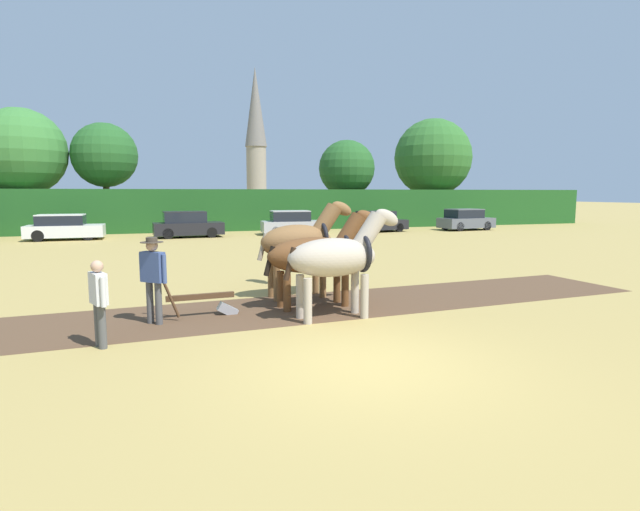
{
  "coord_description": "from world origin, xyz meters",
  "views": [
    {
      "loc": [
        -3.07,
        -7.05,
        2.72
      ],
      "look_at": [
        0.9,
        5.17,
        1.1
      ],
      "focal_mm": 28.0,
      "sensor_mm": 36.0,
      "label": 1
    }
  ],
  "objects_px": {
    "tree_center": "(105,156)",
    "parked_car_center": "(187,225)",
    "tree_right": "(433,158)",
    "plow": "(207,302)",
    "tree_center_left": "(21,152)",
    "parked_car_right": "(378,222)",
    "draft_horse_lead_right": "(318,254)",
    "parked_car_center_left": "(64,228)",
    "draft_horse_trail_left": "(301,242)",
    "farmer_at_plow": "(153,273)",
    "parked_car_far_right": "(465,220)",
    "parked_car_center_right": "(292,223)",
    "farmer_onlooker_left": "(99,298)",
    "farmer_beside_team": "(276,253)",
    "tree_center_right": "(347,169)",
    "draft_horse_lead_left": "(338,257)",
    "church_spire": "(256,136)"
  },
  "relations": [
    {
      "from": "plow",
      "to": "farmer_beside_team",
      "type": "height_order",
      "value": "farmer_beside_team"
    },
    {
      "from": "parked_car_far_right",
      "to": "parked_car_center",
      "type": "bearing_deg",
      "value": 174.67
    },
    {
      "from": "tree_center",
      "to": "draft_horse_lead_right",
      "type": "bearing_deg",
      "value": -75.61
    },
    {
      "from": "plow",
      "to": "farmer_onlooker_left",
      "type": "height_order",
      "value": "farmer_onlooker_left"
    },
    {
      "from": "draft_horse_lead_left",
      "to": "parked_car_center_left",
      "type": "height_order",
      "value": "draft_horse_lead_left"
    },
    {
      "from": "church_spire",
      "to": "farmer_beside_team",
      "type": "distance_m",
      "value": 64.81
    },
    {
      "from": "tree_center_left",
      "to": "tree_right",
      "type": "distance_m",
      "value": 31.69
    },
    {
      "from": "farmer_onlooker_left",
      "to": "parked_car_center",
      "type": "distance_m",
      "value": 22.35
    },
    {
      "from": "draft_horse_trail_left",
      "to": "plow",
      "type": "bearing_deg",
      "value": -155.74
    },
    {
      "from": "parked_car_center_left",
      "to": "parked_car_center",
      "type": "relative_size",
      "value": 0.98
    },
    {
      "from": "draft_horse_lead_left",
      "to": "farmer_at_plow",
      "type": "height_order",
      "value": "draft_horse_lead_left"
    },
    {
      "from": "tree_right",
      "to": "plow",
      "type": "xyz_separation_m",
      "value": [
        -22.14,
        -28.07,
        -5.43
      ]
    },
    {
      "from": "draft_horse_lead_right",
      "to": "parked_car_center_left",
      "type": "distance_m",
      "value": 22.56
    },
    {
      "from": "tree_center",
      "to": "parked_car_far_right",
      "type": "distance_m",
      "value": 26.23
    },
    {
      "from": "plow",
      "to": "farmer_at_plow",
      "type": "relative_size",
      "value": 0.94
    },
    {
      "from": "tree_center_left",
      "to": "farmer_onlooker_left",
      "type": "height_order",
      "value": "tree_center_left"
    },
    {
      "from": "parked_car_center_right",
      "to": "parked_car_right",
      "type": "relative_size",
      "value": 0.99
    },
    {
      "from": "church_spire",
      "to": "draft_horse_lead_left",
      "type": "xyz_separation_m",
      "value": [
        -11.08,
        -67.31,
        -9.99
      ]
    },
    {
      "from": "parked_car_center",
      "to": "parked_car_far_right",
      "type": "height_order",
      "value": "parked_car_center"
    },
    {
      "from": "farmer_beside_team",
      "to": "parked_car_right",
      "type": "height_order",
      "value": "farmer_beside_team"
    },
    {
      "from": "parked_car_far_right",
      "to": "tree_right",
      "type": "bearing_deg",
      "value": 72.56
    },
    {
      "from": "tree_right",
      "to": "plow",
      "type": "bearing_deg",
      "value": -128.26
    },
    {
      "from": "tree_center_left",
      "to": "parked_car_right",
      "type": "distance_m",
      "value": 24.6
    },
    {
      "from": "draft_horse_trail_left",
      "to": "parked_car_center",
      "type": "xyz_separation_m",
      "value": [
        -1.83,
        19.12,
        -0.7
      ]
    },
    {
      "from": "church_spire",
      "to": "farmer_onlooker_left",
      "type": "distance_m",
      "value": 70.58
    },
    {
      "from": "plow",
      "to": "draft_horse_trail_left",
      "type": "bearing_deg",
      "value": 24.26
    },
    {
      "from": "draft_horse_lead_right",
      "to": "farmer_onlooker_left",
      "type": "height_order",
      "value": "draft_horse_lead_right"
    },
    {
      "from": "tree_center",
      "to": "farmer_beside_team",
      "type": "relative_size",
      "value": 4.65
    },
    {
      "from": "draft_horse_lead_right",
      "to": "parked_car_far_right",
      "type": "bearing_deg",
      "value": 45.09
    },
    {
      "from": "draft_horse_lead_left",
      "to": "parked_car_center_left",
      "type": "relative_size",
      "value": 0.67
    },
    {
      "from": "parked_car_right",
      "to": "parked_car_center_left",
      "type": "bearing_deg",
      "value": 169.53
    },
    {
      "from": "tree_right",
      "to": "farmer_at_plow",
      "type": "distance_m",
      "value": 37.0
    },
    {
      "from": "draft_horse_lead_left",
      "to": "parked_car_center",
      "type": "distance_m",
      "value": 21.59
    },
    {
      "from": "farmer_at_plow",
      "to": "parked_car_far_right",
      "type": "bearing_deg",
      "value": -3.15
    },
    {
      "from": "farmer_beside_team",
      "to": "tree_center_left",
      "type": "bearing_deg",
      "value": 112.2
    },
    {
      "from": "tree_center",
      "to": "parked_car_center_left",
      "type": "xyz_separation_m",
      "value": [
        -1.78,
        -6.61,
        -4.6
      ]
    },
    {
      "from": "tree_center_right",
      "to": "farmer_onlooker_left",
      "type": "relative_size",
      "value": 4.52
    },
    {
      "from": "tree_center_left",
      "to": "plow",
      "type": "xyz_separation_m",
      "value": [
        9.55,
        -27.58,
        -5.12
      ]
    },
    {
      "from": "plow",
      "to": "farmer_beside_team",
      "type": "xyz_separation_m",
      "value": [
        2.36,
        3.34,
        0.62
      ]
    },
    {
      "from": "tree_center",
      "to": "parked_car_center",
      "type": "bearing_deg",
      "value": -54.15
    },
    {
      "from": "draft_horse_lead_right",
      "to": "parked_car_right",
      "type": "bearing_deg",
      "value": 58.5
    },
    {
      "from": "parked_car_center_right",
      "to": "parked_car_right",
      "type": "height_order",
      "value": "parked_car_center_right"
    },
    {
      "from": "tree_center",
      "to": "parked_car_center_left",
      "type": "bearing_deg",
      "value": -105.06
    },
    {
      "from": "tree_center_right",
      "to": "parked_car_center",
      "type": "distance_m",
      "value": 15.73
    },
    {
      "from": "draft_horse_lead_right",
      "to": "parked_car_far_right",
      "type": "distance_m",
      "value": 26.91
    },
    {
      "from": "tree_right",
      "to": "tree_center",
      "type": "bearing_deg",
      "value": -178.85
    },
    {
      "from": "parked_car_center_left",
      "to": "parked_car_far_right",
      "type": "distance_m",
      "value": 26.59
    },
    {
      "from": "parked_car_center_right",
      "to": "parked_car_far_right",
      "type": "xyz_separation_m",
      "value": [
        13.06,
        -0.1,
        -0.0
      ]
    },
    {
      "from": "draft_horse_lead_right",
      "to": "parked_car_center_left",
      "type": "xyz_separation_m",
      "value": [
        -8.8,
        20.77,
        -0.55
      ]
    },
    {
      "from": "plow",
      "to": "farmer_onlooker_left",
      "type": "relative_size",
      "value": 1.1
    }
  ]
}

